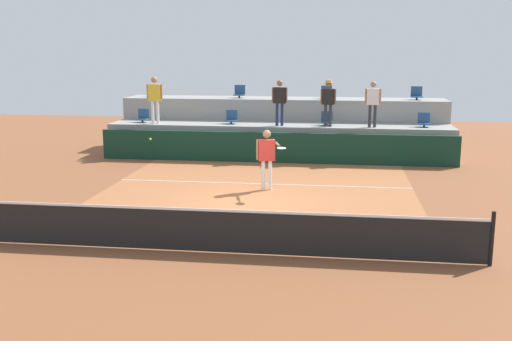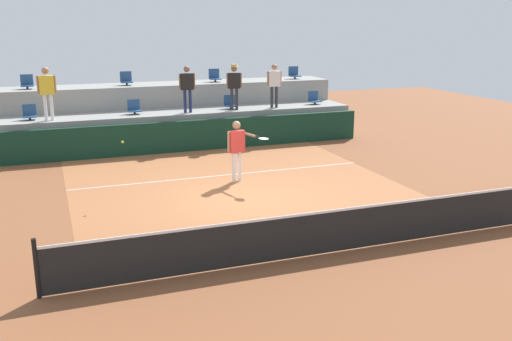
# 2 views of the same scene
# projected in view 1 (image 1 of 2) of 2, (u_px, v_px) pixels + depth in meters

# --- Properties ---
(ground_plane) EXTENTS (40.00, 40.00, 0.00)m
(ground_plane) POSITION_uv_depth(u_px,v_px,m) (251.00, 204.00, 16.02)
(ground_plane) COLOR brown
(court_inner_paint) EXTENTS (9.00, 10.00, 0.01)m
(court_inner_paint) POSITION_uv_depth(u_px,v_px,m) (256.00, 195.00, 16.99)
(court_inner_paint) COLOR #A36038
(court_inner_paint) RESTS_ON ground_plane
(court_service_line) EXTENTS (9.00, 0.06, 0.00)m
(court_service_line) POSITION_uv_depth(u_px,v_px,m) (262.00, 184.00, 18.35)
(court_service_line) COLOR silver
(court_service_line) RESTS_ON ground_plane
(tennis_net) EXTENTS (10.48, 0.08, 1.07)m
(tennis_net) POSITION_uv_depth(u_px,v_px,m) (222.00, 230.00, 12.04)
(tennis_net) COLOR black
(tennis_net) RESTS_ON ground_plane
(sponsor_backboard) EXTENTS (13.00, 0.16, 1.10)m
(sponsor_backboard) POSITION_uv_depth(u_px,v_px,m) (275.00, 148.00, 21.74)
(sponsor_backboard) COLOR #0F3323
(sponsor_backboard) RESTS_ON ground_plane
(seating_tier_lower) EXTENTS (13.00, 1.80, 1.25)m
(seating_tier_lower) POSITION_uv_depth(u_px,v_px,m) (279.00, 140.00, 22.98)
(seating_tier_lower) COLOR gray
(seating_tier_lower) RESTS_ON ground_plane
(seating_tier_upper) EXTENTS (13.00, 1.80, 2.10)m
(seating_tier_upper) POSITION_uv_depth(u_px,v_px,m) (283.00, 124.00, 24.65)
(seating_tier_upper) COLOR gray
(seating_tier_upper) RESTS_ON ground_plane
(stadium_chair_lower_far_left) EXTENTS (0.44, 0.40, 0.52)m
(stadium_chair_lower_far_left) POSITION_uv_depth(u_px,v_px,m) (143.00, 117.00, 23.47)
(stadium_chair_lower_far_left) COLOR #2D2D33
(stadium_chair_lower_far_left) RESTS_ON seating_tier_lower
(stadium_chair_lower_left) EXTENTS (0.44, 0.40, 0.52)m
(stadium_chair_lower_left) POSITION_uv_depth(u_px,v_px,m) (232.00, 118.00, 23.00)
(stadium_chair_lower_left) COLOR #2D2D33
(stadium_chair_lower_left) RESTS_ON seating_tier_lower
(stadium_chair_lower_right) EXTENTS (0.44, 0.40, 0.52)m
(stadium_chair_lower_right) POSITION_uv_depth(u_px,v_px,m) (327.00, 120.00, 22.51)
(stadium_chair_lower_right) COLOR #2D2D33
(stadium_chair_lower_right) RESTS_ON seating_tier_lower
(stadium_chair_lower_far_right) EXTENTS (0.44, 0.40, 0.52)m
(stadium_chair_lower_far_right) POSITION_uv_depth(u_px,v_px,m) (424.00, 121.00, 22.03)
(stadium_chair_lower_far_right) COLOR #2D2D33
(stadium_chair_lower_far_right) RESTS_ON seating_tier_lower
(stadium_chair_upper_far_left) EXTENTS (0.44, 0.40, 0.52)m
(stadium_chair_upper_far_left) POSITION_uv_depth(u_px,v_px,m) (155.00, 92.00, 25.05)
(stadium_chair_upper_far_left) COLOR #2D2D33
(stadium_chair_upper_far_left) RESTS_ON seating_tier_upper
(stadium_chair_upper_left) EXTENTS (0.44, 0.40, 0.52)m
(stadium_chair_upper_left) POSITION_uv_depth(u_px,v_px,m) (240.00, 92.00, 24.57)
(stadium_chair_upper_left) COLOR #2D2D33
(stadium_chair_upper_left) RESTS_ON seating_tier_upper
(stadium_chair_upper_right) EXTENTS (0.44, 0.40, 0.52)m
(stadium_chair_upper_right) POSITION_uv_depth(u_px,v_px,m) (326.00, 93.00, 24.09)
(stadium_chair_upper_right) COLOR #2D2D33
(stadium_chair_upper_right) RESTS_ON seating_tier_upper
(stadium_chair_upper_far_right) EXTENTS (0.44, 0.40, 0.52)m
(stadium_chair_upper_far_right) POSITION_uv_depth(u_px,v_px,m) (417.00, 94.00, 23.62)
(stadium_chair_upper_far_right) COLOR #2D2D33
(stadium_chair_upper_far_right) RESTS_ON seating_tier_upper
(tennis_player) EXTENTS (0.98, 1.17, 1.77)m
(tennis_player) POSITION_uv_depth(u_px,v_px,m) (267.00, 153.00, 17.36)
(tennis_player) COLOR white
(tennis_player) RESTS_ON ground_plane
(spectator_in_white) EXTENTS (0.62, 0.25, 1.79)m
(spectator_in_white) POSITION_uv_depth(u_px,v_px,m) (155.00, 95.00, 22.84)
(spectator_in_white) COLOR white
(spectator_in_white) RESTS_ON seating_tier_lower
(spectator_leaning_on_rail) EXTENTS (0.60, 0.24, 1.70)m
(spectator_leaning_on_rail) POSITION_uv_depth(u_px,v_px,m) (280.00, 98.00, 22.21)
(spectator_leaning_on_rail) COLOR navy
(spectator_leaning_on_rail) RESTS_ON seating_tier_lower
(spectator_with_hat) EXTENTS (0.58, 0.45, 1.71)m
(spectator_with_hat) POSITION_uv_depth(u_px,v_px,m) (328.00, 98.00, 21.96)
(spectator_with_hat) COLOR #2D2D33
(spectator_with_hat) RESTS_ON seating_tier_lower
(spectator_in_grey) EXTENTS (0.59, 0.24, 1.67)m
(spectator_in_grey) POSITION_uv_depth(u_px,v_px,m) (373.00, 100.00, 21.75)
(spectator_in_grey) COLOR #2D2D33
(spectator_in_grey) RESTS_ON seating_tier_lower
(tennis_ball) EXTENTS (0.07, 0.07, 0.07)m
(tennis_ball) POSITION_uv_depth(u_px,v_px,m) (150.00, 139.00, 17.11)
(tennis_ball) COLOR #CCE033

